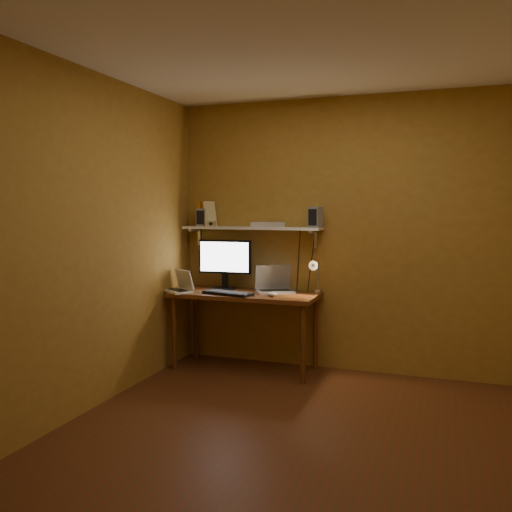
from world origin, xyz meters
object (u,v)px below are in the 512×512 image
at_px(speaker_right, 315,217).
at_px(shelf_camera, 211,224).
at_px(mouse, 272,294).
at_px(monitor, 225,262).
at_px(desk_lamp, 316,272).
at_px(speaker_left, 202,217).
at_px(wall_shelf, 252,228).
at_px(netbook, 181,286).
at_px(router, 268,225).
at_px(keyboard, 228,293).
at_px(desk, 245,301).
at_px(laptop, 274,285).

distance_m(speaker_right, shelf_camera, 1.05).
bearing_deg(mouse, monitor, 156.36).
distance_m(desk_lamp, speaker_left, 1.30).
distance_m(wall_shelf, mouse, 0.74).
xyz_separation_m(netbook, router, (0.77, 0.36, 0.59)).
xyz_separation_m(monitor, router, (0.43, 0.05, 0.37)).
distance_m(wall_shelf, speaker_left, 0.54).
relative_size(monitor, desk_lamp, 1.46).
bearing_deg(speaker_left, wall_shelf, -4.52).
bearing_deg(speaker_left, netbook, -107.40).
xyz_separation_m(keyboard, router, (0.27, 0.36, 0.64)).
bearing_deg(keyboard, netbook, -166.70).
xyz_separation_m(wall_shelf, shelf_camera, (-0.41, -0.06, 0.04)).
height_order(wall_shelf, shelf_camera, shelf_camera).
height_order(monitor, speaker_left, speaker_left).
relative_size(desk, keyboard, 2.85).
distance_m(desk, speaker_right, 1.05).
height_order(laptop, router, router).
height_order(wall_shelf, speaker_right, speaker_right).
distance_m(netbook, speaker_left, 0.74).
bearing_deg(speaker_left, speaker_right, -5.97).
bearing_deg(speaker_left, router, -5.10).
height_order(desk, mouse, mouse).
xyz_separation_m(netbook, keyboard, (0.49, -0.00, -0.05)).
xyz_separation_m(mouse, shelf_camera, (-0.72, 0.27, 0.63)).
distance_m(desk, shelf_camera, 0.85).
bearing_deg(shelf_camera, netbook, -122.41).
distance_m(keyboard, mouse, 0.42).
distance_m(mouse, shelf_camera, 1.00).
xyz_separation_m(wall_shelf, monitor, (-0.27, -0.05, -0.33)).
relative_size(netbook, desk_lamp, 0.95).
bearing_deg(laptop, desk, 178.37).
distance_m(wall_shelf, monitor, 0.43).
xyz_separation_m(mouse, desk_lamp, (0.35, 0.26, 0.19)).
bearing_deg(desk_lamp, netbook, -166.93).
bearing_deg(keyboard, shelf_camera, 148.10).
xyz_separation_m(desk, desk_lamp, (0.66, 0.13, 0.29)).
bearing_deg(router, speaker_left, -178.96).
distance_m(laptop, shelf_camera, 0.88).
relative_size(laptop, desk_lamp, 1.13).
distance_m(desk, laptop, 0.33).
xyz_separation_m(laptop, speaker_right, (0.39, 0.04, 0.65)).
distance_m(monitor, keyboard, 0.44).
bearing_deg(speaker_left, desk_lamp, -8.68).
relative_size(desk_lamp, router, 1.34).
distance_m(mouse, desk_lamp, 0.47).
xyz_separation_m(mouse, speaker_left, (-0.85, 0.31, 0.70)).
relative_size(wall_shelf, speaker_left, 7.84).
bearing_deg(keyboard, wall_shelf, 86.79).
distance_m(monitor, speaker_left, 0.51).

